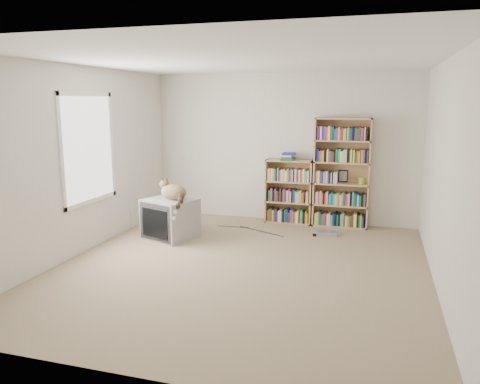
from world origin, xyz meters
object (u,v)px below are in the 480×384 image
(cat, at_px, (174,195))
(dvd_player, at_px, (325,233))
(crt_tv, at_px, (171,219))
(bookcase_short, at_px, (289,194))
(bookcase_tall, at_px, (342,176))

(cat, xyz_separation_m, dvd_player, (2.13, 0.84, -0.65))
(crt_tv, height_order, cat, cat)
(cat, height_order, bookcase_short, bookcase_short)
(crt_tv, distance_m, bookcase_tall, 2.84)
(crt_tv, bearing_deg, bookcase_tall, 51.18)
(bookcase_short, bearing_deg, bookcase_tall, 0.02)
(cat, relative_size, bookcase_short, 0.57)
(bookcase_short, bearing_deg, crt_tv, -137.16)
(bookcase_short, distance_m, dvd_player, 1.05)
(cat, bearing_deg, dvd_player, 42.80)
(bookcase_short, xyz_separation_m, dvd_player, (0.69, -0.65, -0.46))
(dvd_player, bearing_deg, bookcase_tall, 53.21)
(cat, xyz_separation_m, bookcase_short, (1.44, 1.48, -0.19))
(bookcase_tall, bearing_deg, crt_tv, -149.25)
(bookcase_tall, xyz_separation_m, bookcase_short, (-0.86, -0.00, -0.35))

